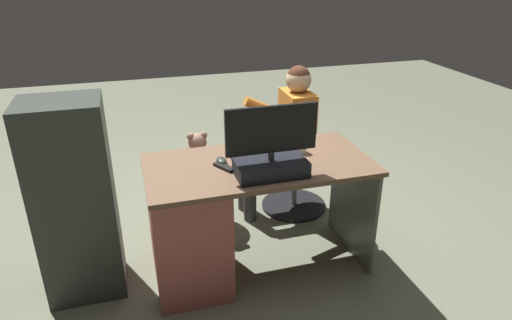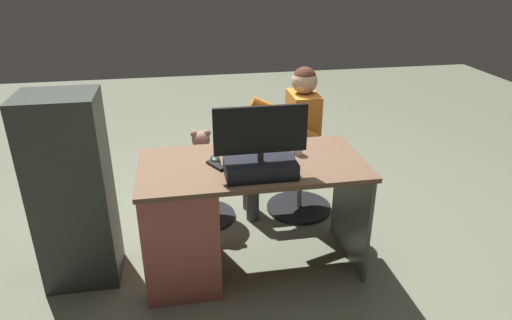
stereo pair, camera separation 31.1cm
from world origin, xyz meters
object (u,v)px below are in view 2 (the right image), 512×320
tv_remote (216,165)px  office_chair_teddy (204,190)px  teddy_bear (201,151)px  desk (197,217)px  person (291,132)px  computer_mouse (215,159)px  monitor (260,156)px  visitor_chair (300,183)px  keyboard (259,156)px  cup (298,148)px

tv_remote → office_chair_teddy: (0.05, -0.67, -0.51)m
office_chair_teddy → teddy_bear: teddy_bear is taller
desk → person: person is taller
desk → computer_mouse: size_ratio=14.29×
desk → monitor: monitor is taller
computer_mouse → visitor_chair: computer_mouse is taller
teddy_bear → computer_mouse: bearing=94.8°
desk → tv_remote: size_ratio=9.14×
tv_remote → keyboard: bearing=169.4°
keyboard → computer_mouse: size_ratio=4.38×
computer_mouse → tv_remote: (0.00, 0.07, -0.01)m
desk → visitor_chair: desk is taller
desk → tv_remote: (-0.13, 0.02, 0.36)m
computer_mouse → desk: bearing=21.9°
desk → teddy_bear: desk is taller
monitor → tv_remote: size_ratio=3.48×
cup → teddy_bear: bearing=-45.3°
desk → office_chair_teddy: (-0.08, -0.65, -0.15)m
keyboard → office_chair_teddy: (0.33, -0.57, -0.51)m
desk → teddy_bear: bearing=-97.1°
desk → monitor: size_ratio=2.63×
desk → cup: size_ratio=16.08×
computer_mouse → tv_remote: 0.08m
office_chair_teddy → visitor_chair: size_ratio=0.91×
person → teddy_bear: bearing=-0.5°
cup → monitor: bearing=42.1°
keyboard → office_chair_teddy: size_ratio=0.88×
computer_mouse → tv_remote: bearing=89.8°
teddy_bear → visitor_chair: size_ratio=0.59×
tv_remote → person: person is taller
cup → keyboard: bearing=1.1°
visitor_chair → person: (0.09, 0.00, 0.44)m
monitor → tv_remote: monitor is taller
office_chair_teddy → visitor_chair: same height
desk → office_chair_teddy: bearing=-97.2°
keyboard → teddy_bear: bearing=-60.7°
visitor_chair → keyboard: bearing=52.8°
keyboard → cup: bearing=-178.9°
tv_remote → person: 0.93m
computer_mouse → monitor: bearing=135.2°
monitor → cup: bearing=-137.9°
cup → office_chair_teddy: bearing=-44.7°
desk → keyboard: (-0.41, -0.07, 0.36)m
monitor → computer_mouse: 0.35m
visitor_chair → office_chair_teddy: bearing=0.4°
cup → teddy_bear: cup is taller
monitor → keyboard: (-0.04, -0.25, -0.11)m
tv_remote → visitor_chair: (-0.72, -0.67, -0.52)m
desk → office_chair_teddy: size_ratio=2.87×
monitor → keyboard: 0.28m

